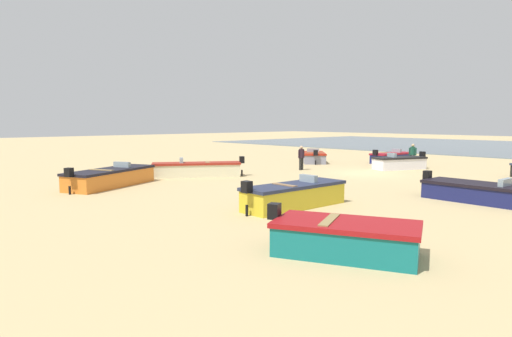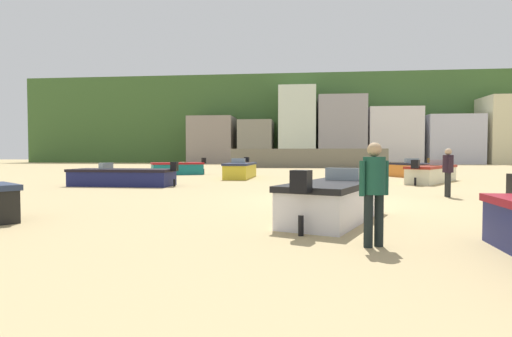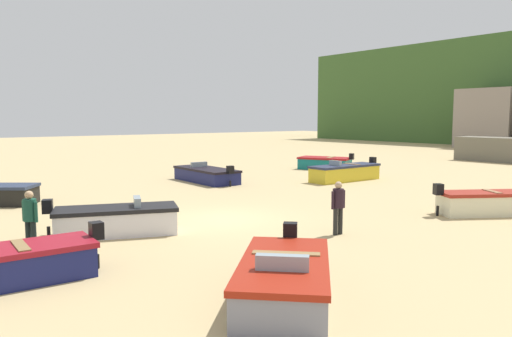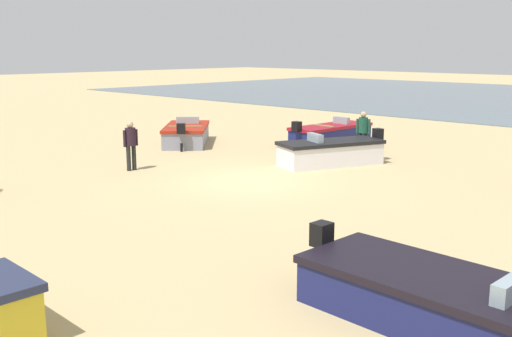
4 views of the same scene
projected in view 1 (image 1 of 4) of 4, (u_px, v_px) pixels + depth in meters
The scene contains 11 objects.
ground_plane at pixel (365, 173), 27.52m from camera, with size 160.00×160.00×0.00m, color tan.
boat_grey_0 at pixel (314, 157), 34.77m from camera, with size 3.75×3.76×1.10m.
boat_navy_1 at pixel (483, 193), 17.69m from camera, with size 4.86×1.83×1.08m.
boat_orange_2 at pixel (111, 177), 22.05m from camera, with size 3.71×5.35×1.19m.
boat_cream_3 at pixel (197, 169), 25.78m from camera, with size 3.74×4.94×1.17m.
boat_teal_4 at pixel (345, 238), 10.72m from camera, with size 3.86×3.07×1.15m.
boat_yellow_5 at pixel (294, 195), 16.66m from camera, with size 1.47×4.75×1.22m.
boat_navy_6 at pixel (391, 158), 34.45m from camera, with size 1.57×4.26×1.11m.
boat_white_8 at pixel (399, 163), 29.85m from camera, with size 2.61×3.89×1.16m.
beach_walker_foreground at pixel (301, 156), 29.31m from camera, with size 0.36×0.54×1.62m.
beach_walker_distant at pixel (413, 153), 31.78m from camera, with size 0.51×0.46×1.62m.
Camera 1 is at (-15.60, 23.45, 3.26)m, focal length 31.02 mm.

